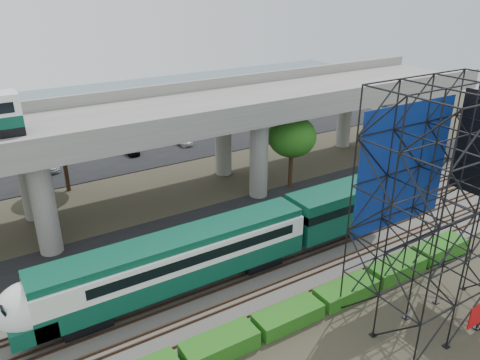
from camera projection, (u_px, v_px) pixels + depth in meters
ground at (239, 293)px, 32.80m from camera, size 140.00×140.00×0.00m
ballast_bed at (225, 277)px, 34.32m from camera, size 90.00×12.00×0.20m
service_road at (176, 229)px, 40.97m from camera, size 90.00×5.00×0.08m
parking_lot at (98, 152)px, 59.28m from camera, size 90.00×18.00×0.08m
harbor_water at (59, 113)px, 76.44m from camera, size 140.00×40.00×0.03m
rail_tracks at (225, 275)px, 34.25m from camera, size 90.00×9.52×0.16m
commuter_train at (206, 250)px, 32.49m from camera, size 29.30×3.06×4.30m
overpass at (133, 126)px, 41.44m from camera, size 80.00×12.00×12.40m
scaffold_tower at (440, 210)px, 28.10m from camera, size 9.36×6.36×15.00m
hedge_strip at (288, 316)px, 29.71m from camera, size 34.60×1.80×1.20m
trees at (97, 161)px, 40.93m from camera, size 40.94×16.94×7.69m
parked_cars at (91, 149)px, 58.15m from camera, size 37.19×9.62×1.31m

